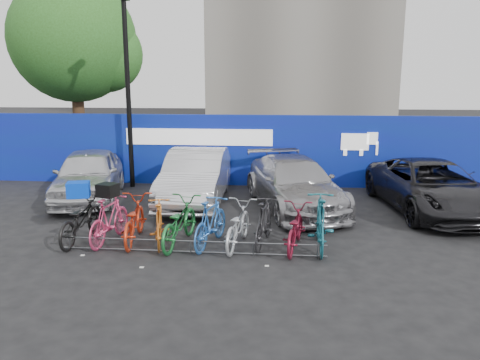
# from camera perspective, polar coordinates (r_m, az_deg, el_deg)

# --- Properties ---
(ground) EXTENTS (100.00, 100.00, 0.00)m
(ground) POSITION_cam_1_polar(r_m,az_deg,el_deg) (10.43, -5.37, -7.78)
(ground) COLOR black
(ground) RESTS_ON ground
(hoarding) EXTENTS (22.00, 0.18, 2.40)m
(hoarding) POSITION_cam_1_polar(r_m,az_deg,el_deg) (15.91, -1.41, 3.67)
(hoarding) COLOR navy
(hoarding) RESTS_ON ground
(tree) EXTENTS (5.40, 5.20, 7.80)m
(tree) POSITION_cam_1_polar(r_m,az_deg,el_deg) (21.56, -18.99, 15.54)
(tree) COLOR #382314
(tree) RESTS_ON ground
(lamppost) EXTENTS (0.25, 0.50, 6.11)m
(lamppost) POSITION_cam_1_polar(r_m,az_deg,el_deg) (15.87, -13.51, 10.82)
(lamppost) COLOR black
(lamppost) RESTS_ON ground
(bike_rack) EXTENTS (5.60, 0.03, 0.30)m
(bike_rack) POSITION_cam_1_polar(r_m,az_deg,el_deg) (9.82, -6.04, -8.06)
(bike_rack) COLOR #595B60
(bike_rack) RESTS_ON ground
(car_0) EXTENTS (2.83, 4.75, 1.52)m
(car_0) POSITION_cam_1_polar(r_m,az_deg,el_deg) (14.72, -17.98, 0.62)
(car_0) COLOR silver
(car_0) RESTS_ON ground
(car_1) EXTENTS (1.76, 4.71, 1.54)m
(car_1) POSITION_cam_1_polar(r_m,az_deg,el_deg) (13.71, -5.38, 0.40)
(car_1) COLOR silver
(car_1) RESTS_ON ground
(car_2) EXTENTS (3.29, 5.20, 1.40)m
(car_2) POSITION_cam_1_polar(r_m,az_deg,el_deg) (13.16, 6.62, -0.42)
(car_2) COLOR #9A9A9E
(car_2) RESTS_ON ground
(car_3) EXTENTS (2.98, 5.29, 1.40)m
(car_3) POSITION_cam_1_polar(r_m,az_deg,el_deg) (13.73, 22.30, -0.75)
(car_3) COLOR black
(car_3) RESTS_ON ground
(bike_0) EXTENTS (0.76, 1.97, 1.02)m
(bike_0) POSITION_cam_1_polar(r_m,az_deg,el_deg) (10.99, -18.86, -4.55)
(bike_0) COLOR black
(bike_0) RESTS_ON ground
(bike_1) EXTENTS (0.72, 1.79, 1.05)m
(bike_1) POSITION_cam_1_polar(r_m,az_deg,el_deg) (10.73, -15.63, -4.67)
(bike_1) COLOR #CB3664
(bike_1) RESTS_ON ground
(bike_2) EXTENTS (0.89, 1.99, 1.01)m
(bike_2) POSITION_cam_1_polar(r_m,az_deg,el_deg) (10.64, -12.85, -4.77)
(bike_2) COLOR red
(bike_2) RESTS_ON ground
(bike_3) EXTENTS (0.83, 1.72, 0.99)m
(bike_3) POSITION_cam_1_polar(r_m,az_deg,el_deg) (10.34, -9.82, -5.18)
(bike_3) COLOR orange
(bike_3) RESTS_ON ground
(bike_4) EXTENTS (0.94, 2.02, 1.02)m
(bike_4) POSITION_cam_1_polar(r_m,az_deg,el_deg) (10.28, -7.46, -5.12)
(bike_4) COLOR #1B6C2F
(bike_4) RESTS_ON ground
(bike_5) EXTENTS (0.89, 1.83, 1.06)m
(bike_5) POSITION_cam_1_polar(r_m,az_deg,el_deg) (10.14, -3.60, -5.18)
(bike_5) COLOR #2861B3
(bike_5) RESTS_ON ground
(bike_6) EXTENTS (0.91, 1.91, 0.96)m
(bike_6) POSITION_cam_1_polar(r_m,az_deg,el_deg) (10.10, -0.31, -5.51)
(bike_6) COLOR #AAAFB3
(bike_6) RESTS_ON ground
(bike_7) EXTENTS (0.73, 1.75, 1.02)m
(bike_7) POSITION_cam_1_polar(r_m,az_deg,el_deg) (10.18, 2.90, -5.20)
(bike_7) COLOR black
(bike_7) RESTS_ON ground
(bike_8) EXTENTS (0.90, 1.87, 0.94)m
(bike_8) POSITION_cam_1_polar(r_m,az_deg,el_deg) (10.01, 6.67, -5.82)
(bike_8) COLOR maroon
(bike_8) RESTS_ON ground
(bike_9) EXTENTS (0.60, 1.97, 1.18)m
(bike_9) POSITION_cam_1_polar(r_m,az_deg,el_deg) (10.06, 9.79, -5.11)
(bike_9) COLOR #175B6A
(bike_9) RESTS_ON ground
(cargo_crate) EXTENTS (0.55, 0.48, 0.34)m
(cargo_crate) POSITION_cam_1_polar(r_m,az_deg,el_deg) (10.83, -19.10, -1.11)
(cargo_crate) COLOR #0435C6
(cargo_crate) RESTS_ON bike_0
(cargo_topcase) EXTENTS (0.48, 0.45, 0.29)m
(cargo_topcase) POSITION_cam_1_polar(r_m,az_deg,el_deg) (10.56, -15.83, -1.20)
(cargo_topcase) COLOR black
(cargo_topcase) RESTS_ON bike_1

